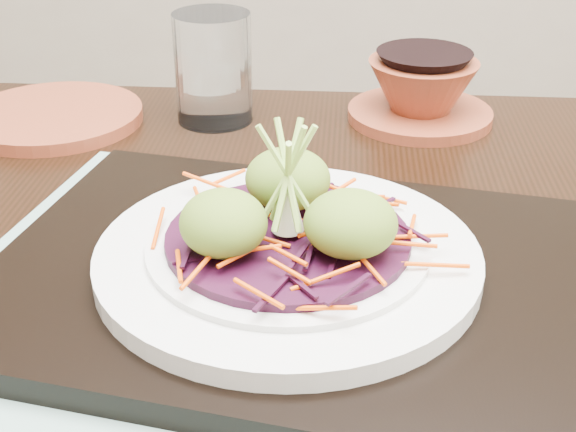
{
  "coord_description": "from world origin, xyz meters",
  "views": [
    {
      "loc": [
        -0.08,
        -0.55,
        1.01
      ],
      "look_at": [
        -0.08,
        -0.06,
        0.75
      ],
      "focal_mm": 50.0,
      "sensor_mm": 36.0,
      "label": 1
    }
  ],
  "objects_px": {
    "white_plate": "(288,255)",
    "terracotta_side_plate": "(53,116)",
    "water_glass": "(213,68)",
    "dining_table": "(334,354)",
    "serving_tray": "(288,277)",
    "terracotta_bowl_set": "(421,94)"
  },
  "relations": [
    {
      "from": "serving_tray",
      "to": "terracotta_bowl_set",
      "type": "relative_size",
      "value": 2.26
    },
    {
      "from": "terracotta_side_plate",
      "to": "water_glass",
      "type": "relative_size",
      "value": 1.64
    },
    {
      "from": "serving_tray",
      "to": "terracotta_side_plate",
      "type": "distance_m",
      "value": 0.41
    },
    {
      "from": "dining_table",
      "to": "terracotta_bowl_set",
      "type": "xyz_separation_m",
      "value": [
        0.1,
        0.28,
        0.12
      ]
    },
    {
      "from": "water_glass",
      "to": "terracotta_bowl_set",
      "type": "relative_size",
      "value": 0.63
    },
    {
      "from": "terracotta_side_plate",
      "to": "terracotta_bowl_set",
      "type": "bearing_deg",
      "value": 1.7
    },
    {
      "from": "white_plate",
      "to": "terracotta_side_plate",
      "type": "xyz_separation_m",
      "value": [
        -0.25,
        0.32,
        -0.02
      ]
    },
    {
      "from": "dining_table",
      "to": "terracotta_side_plate",
      "type": "distance_m",
      "value": 0.41
    },
    {
      "from": "dining_table",
      "to": "water_glass",
      "type": "relative_size",
      "value": 10.19
    },
    {
      "from": "white_plate",
      "to": "water_glass",
      "type": "distance_m",
      "value": 0.34
    },
    {
      "from": "terracotta_side_plate",
      "to": "water_glass",
      "type": "height_order",
      "value": "water_glass"
    },
    {
      "from": "terracotta_side_plate",
      "to": "terracotta_bowl_set",
      "type": "height_order",
      "value": "terracotta_bowl_set"
    },
    {
      "from": "dining_table",
      "to": "serving_tray",
      "type": "relative_size",
      "value": 2.84
    },
    {
      "from": "serving_tray",
      "to": "white_plate",
      "type": "bearing_deg",
      "value": -75.99
    },
    {
      "from": "terracotta_bowl_set",
      "to": "terracotta_side_plate",
      "type": "bearing_deg",
      "value": -178.3
    },
    {
      "from": "dining_table",
      "to": "serving_tray",
      "type": "bearing_deg",
      "value": -124.8
    },
    {
      "from": "terracotta_side_plate",
      "to": "water_glass",
      "type": "xyz_separation_m",
      "value": [
        0.17,
        0.01,
        0.05
      ]
    },
    {
      "from": "white_plate",
      "to": "terracotta_bowl_set",
      "type": "distance_m",
      "value": 0.36
    },
    {
      "from": "dining_table",
      "to": "water_glass",
      "type": "height_order",
      "value": "water_glass"
    },
    {
      "from": "terracotta_bowl_set",
      "to": "water_glass",
      "type": "bearing_deg",
      "value": -179.3
    },
    {
      "from": "serving_tray",
      "to": "dining_table",
      "type": "bearing_deg",
      "value": 65.31
    },
    {
      "from": "white_plate",
      "to": "water_glass",
      "type": "relative_size",
      "value": 2.33
    }
  ]
}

